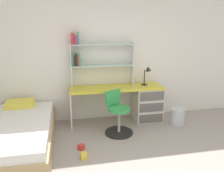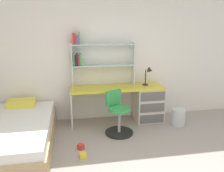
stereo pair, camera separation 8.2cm
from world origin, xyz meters
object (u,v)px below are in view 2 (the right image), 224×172
(desk_lamp, at_px, (149,73))
(bed_platform, at_px, (14,135))
(waste_bin, at_px, (178,117))
(toy_block_red_0, at_px, (81,147))
(desk, at_px, (141,101))
(toy_block_yellow_1, at_px, (83,155))
(swivel_chair, at_px, (118,117))
(bookshelf_hutch, at_px, (95,56))

(desk_lamp, distance_m, bed_platform, 2.73)
(waste_bin, height_order, toy_block_red_0, waste_bin)
(desk, xyz_separation_m, bed_platform, (-2.35, -0.74, -0.18))
(bed_platform, relative_size, toy_block_yellow_1, 21.44)
(bed_platform, height_order, waste_bin, bed_platform)
(bed_platform, bearing_deg, desk, 17.40)
(desk, relative_size, bed_platform, 0.92)
(desk, height_order, swivel_chair, swivel_chair)
(swivel_chair, distance_m, bed_platform, 1.79)
(waste_bin, bearing_deg, bed_platform, -173.06)
(waste_bin, distance_m, toy_block_yellow_1, 2.15)
(desk, height_order, bed_platform, desk)
(desk_lamp, xyz_separation_m, toy_block_red_0, (-1.46, -1.00, -0.96))
(bed_platform, bearing_deg, toy_block_yellow_1, -25.55)
(bookshelf_hutch, bearing_deg, bed_platform, -148.25)
(desk_lamp, xyz_separation_m, swivel_chair, (-0.74, -0.52, -0.69))
(swivel_chair, height_order, waste_bin, swivel_chair)
(bookshelf_hutch, distance_m, desk_lamp, 1.14)
(desk_lamp, height_order, waste_bin, desk_lamp)
(desk, relative_size, toy_block_red_0, 21.44)
(bookshelf_hutch, relative_size, bed_platform, 0.62)
(desk, height_order, desk_lamp, desk_lamp)
(swivel_chair, relative_size, toy_block_yellow_1, 8.30)
(toy_block_red_0, distance_m, toy_block_yellow_1, 0.27)
(desk_lamp, height_order, toy_block_red_0, desk_lamp)
(swivel_chair, height_order, toy_block_red_0, swivel_chair)
(swivel_chair, bearing_deg, toy_block_yellow_1, -132.93)
(desk, height_order, toy_block_red_0, desk)
(bookshelf_hutch, xyz_separation_m, toy_block_red_0, (-0.38, -1.13, -1.31))
(swivel_chair, bearing_deg, toy_block_red_0, -146.41)
(bookshelf_hutch, bearing_deg, desk, -9.51)
(desk, relative_size, bookshelf_hutch, 1.49)
(bed_platform, height_order, toy_block_yellow_1, bed_platform)
(toy_block_yellow_1, bearing_deg, desk_lamp, 41.39)
(toy_block_yellow_1, bearing_deg, bookshelf_hutch, 75.61)
(swivel_chair, height_order, bed_platform, swivel_chair)
(desk_lamp, xyz_separation_m, toy_block_yellow_1, (-1.44, -1.27, -0.95))
(bookshelf_hutch, bearing_deg, swivel_chair, -63.02)
(desk, distance_m, bookshelf_hutch, 1.32)
(desk_lamp, distance_m, swivel_chair, 1.14)
(bookshelf_hutch, relative_size, toy_block_yellow_1, 13.21)
(waste_bin, bearing_deg, toy_block_red_0, -162.81)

